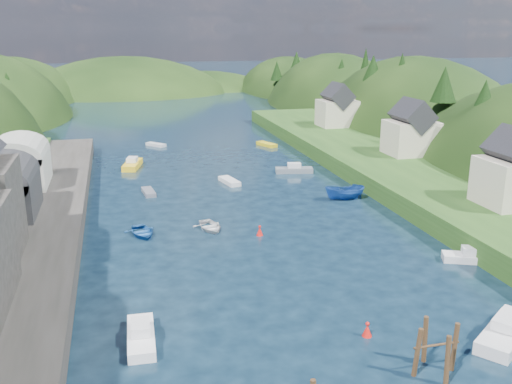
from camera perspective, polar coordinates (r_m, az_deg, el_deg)
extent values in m
plane|color=black|center=(82.24, -3.73, 1.43)|extent=(600.00, 600.00, 0.00)
ellipsoid|color=black|center=(192.82, -23.28, 6.53)|extent=(44.00, 75.56, 39.00)
ellipsoid|color=black|center=(122.54, 15.26, 1.72)|extent=(36.00, 75.56, 48.00)
ellipsoid|color=black|center=(160.37, 7.85, 5.65)|extent=(36.00, 75.56, 44.49)
ellipsoid|color=black|center=(199.23, 3.37, 8.21)|extent=(36.00, 75.56, 36.00)
ellipsoid|color=black|center=(200.73, -12.81, 6.84)|extent=(80.00, 60.00, 44.00)
ellipsoid|color=black|center=(213.31, -5.28, 7.14)|extent=(70.00, 56.00, 36.00)
cone|color=black|center=(132.60, -23.56, 9.66)|extent=(4.07, 4.07, 5.99)
cone|color=black|center=(165.21, -22.59, 10.61)|extent=(4.27, 4.27, 6.34)
cone|color=black|center=(86.82, 21.82, 8.02)|extent=(5.29, 5.29, 7.31)
cone|color=black|center=(96.02, 18.31, 10.21)|extent=(4.07, 4.07, 5.57)
cone|color=black|center=(102.38, 17.62, 8.21)|extent=(3.40, 3.40, 5.61)
cone|color=black|center=(113.92, 14.30, 11.02)|extent=(4.94, 4.94, 9.34)
cone|color=black|center=(117.81, 11.60, 11.68)|extent=(5.25, 5.25, 6.70)
cone|color=black|center=(132.23, 10.86, 12.23)|extent=(3.36, 3.36, 8.23)
cone|color=black|center=(142.92, 8.53, 11.75)|extent=(4.57, 4.57, 6.61)
cone|color=black|center=(156.47, 6.22, 11.71)|extent=(3.59, 3.59, 6.45)
cone|color=black|center=(168.14, 4.07, 12.86)|extent=(4.14, 4.14, 5.86)
cone|color=black|center=(175.33, 2.09, 12.04)|extent=(3.83, 3.83, 5.73)
cube|color=#2D2B28|center=(53.12, -23.88, -7.18)|extent=(12.00, 110.00, 2.00)
cube|color=#2D2D30|center=(64.66, -24.13, -0.36)|extent=(7.00, 9.00, 4.00)
cube|color=#B2B2A8|center=(76.14, -22.69, 2.11)|extent=(7.00, 9.00, 4.00)
cylinder|color=#B2B2A8|center=(75.73, -22.85, 3.58)|extent=(7.00, 9.00, 7.00)
cube|color=#234719|center=(81.11, 15.26, 1.55)|extent=(16.00, 120.00, 2.40)
cube|color=beige|center=(89.07, 15.21, 5.26)|extent=(7.00, 6.00, 5.00)
cube|color=black|center=(88.54, 15.37, 7.38)|extent=(5.15, 6.24, 5.15)
cube|color=beige|center=(112.69, 8.11, 7.82)|extent=(7.00, 6.00, 5.00)
cube|color=black|center=(112.28, 8.17, 9.50)|extent=(5.15, 6.24, 5.15)
cylinder|color=#382314|center=(38.89, 19.18, -14.81)|extent=(0.32, 0.32, 3.85)
cylinder|color=#382314|center=(39.19, 16.51, -14.30)|extent=(0.32, 0.32, 3.85)
cylinder|color=#382314|center=(37.66, 15.77, -15.57)|extent=(0.32, 0.32, 3.85)
cylinder|color=#382314|center=(37.35, 18.56, -16.12)|extent=(0.32, 0.32, 3.85)
cylinder|color=#382314|center=(37.94, 17.59, -14.38)|extent=(3.09, 0.16, 0.16)
cone|color=red|center=(41.57, 11.06, -13.42)|extent=(0.70, 0.70, 0.90)
sphere|color=red|center=(41.33, 11.10, -12.82)|extent=(0.30, 0.30, 0.30)
cone|color=red|center=(59.23, 0.38, -3.95)|extent=(0.70, 0.70, 0.90)
sphere|color=red|center=(59.06, 0.38, -3.49)|extent=(0.30, 0.30, 0.30)
cube|color=silver|center=(44.08, 23.74, -12.79)|extent=(6.85, 5.94, 0.96)
cube|color=silver|center=(43.69, 23.87, -11.78)|extent=(2.87, 2.71, 0.70)
cube|color=silver|center=(106.09, -9.97, 4.68)|extent=(3.63, 3.92, 0.56)
cube|color=gold|center=(104.59, 1.08, 4.78)|extent=(3.13, 4.81, 0.64)
imported|color=#1C529B|center=(60.59, -11.31, -3.94)|extent=(4.02, 5.02, 0.93)
cube|color=silver|center=(56.43, 20.74, -6.22)|extent=(5.38, 3.55, 0.72)
cube|color=silver|center=(56.16, 20.81, -5.51)|extent=(2.11, 1.79, 0.70)
cube|color=white|center=(40.98, -11.42, -14.07)|extent=(1.99, 5.55, 0.77)
cube|color=silver|center=(40.60, -11.48, -13.13)|extent=(1.33, 1.96, 0.70)
cube|color=slate|center=(85.19, 3.84, 2.18)|extent=(5.75, 2.85, 0.77)
cube|color=silver|center=(85.01, 3.85, 2.69)|extent=(2.13, 1.62, 0.70)
imported|color=silver|center=(61.25, -4.61, -3.47)|extent=(3.70, 4.72, 0.89)
cube|color=slate|center=(75.28, -10.69, -0.01)|extent=(1.73, 4.05, 0.55)
cube|color=silver|center=(79.19, -2.67, 1.08)|extent=(2.46, 4.77, 0.64)
imported|color=#1C4B9C|center=(72.13, 8.86, -0.11)|extent=(5.28, 2.01, 2.04)
cube|color=yellow|center=(90.23, -12.25, 2.67)|extent=(3.50, 6.72, 0.90)
cube|color=silver|center=(90.04, -12.28, 3.19)|extent=(1.95, 2.52, 0.70)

